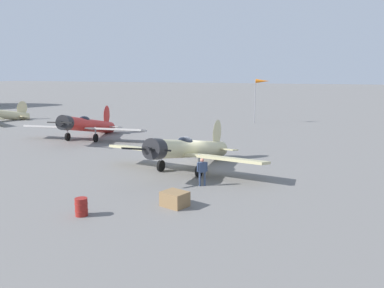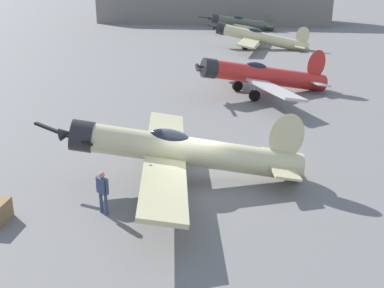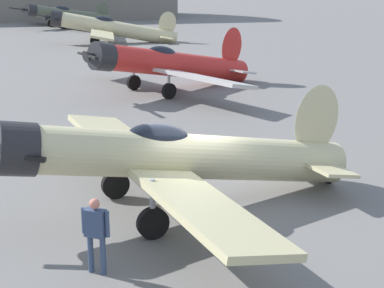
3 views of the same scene
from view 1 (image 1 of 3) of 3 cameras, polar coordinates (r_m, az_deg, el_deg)
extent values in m
plane|color=slate|center=(28.76, 0.00, -3.53)|extent=(400.00, 400.00, 0.00)
cylinder|color=beige|center=(28.45, 0.00, -0.70)|extent=(2.92, 9.68, 2.78)
cylinder|color=#232326|center=(24.50, -5.29, -0.71)|extent=(1.49, 1.32, 1.44)
cone|color=#232326|center=(23.96, -6.19, -0.71)|extent=(0.65, 0.72, 0.63)
cube|color=black|center=(23.84, -6.40, -0.77)|extent=(2.21, 2.41, 0.55)
ellipsoid|color=black|center=(27.51, -0.98, 0.35)|extent=(1.07, 1.90, 0.95)
cube|color=#C6BC89|center=(27.50, -1.18, -1.38)|extent=(11.91, 3.80, 0.46)
ellipsoid|color=beige|center=(31.84, 3.57, 1.59)|extent=(0.45, 1.82, 2.30)
cube|color=#C6BC89|center=(31.87, 3.39, -0.58)|extent=(3.54, 1.69, 0.28)
cylinder|color=#999BA0|center=(26.36, 1.00, -2.66)|extent=(0.14, 0.14, 1.13)
cylinder|color=black|center=(26.49, 1.00, -3.85)|extent=(0.34, 0.82, 0.80)
cylinder|color=#999BA0|center=(27.89, -4.44, -1.97)|extent=(0.14, 0.14, 1.13)
cylinder|color=black|center=(28.02, -4.43, -3.09)|extent=(0.34, 0.82, 0.80)
cylinder|color=black|center=(32.69, 3.97, -1.61)|extent=(0.15, 0.29, 0.28)
cylinder|color=red|center=(42.64, -14.31, 2.58)|extent=(2.14, 9.68, 2.97)
cylinder|color=#232326|center=(38.61, -17.56, 2.89)|extent=(1.48, 1.25, 1.52)
cone|color=#232326|center=(38.05, -18.08, 2.94)|extent=(0.63, 0.69, 0.66)
cube|color=black|center=(37.93, -18.20, 2.91)|extent=(3.13, 0.74, 0.28)
ellipsoid|color=black|center=(41.72, -14.97, 3.38)|extent=(0.92, 1.86, 0.98)
cube|color=#BCB7B2|center=(41.67, -15.04, 2.17)|extent=(12.83, 2.82, 0.48)
ellipsoid|color=red|center=(46.10, -11.99, 4.00)|extent=(0.29, 1.87, 2.42)
cube|color=#BCB7B2|center=(46.07, -12.04, 2.43)|extent=(3.49, 1.40, 0.30)
cylinder|color=#999BA0|center=(40.48, -13.50, 1.58)|extent=(0.14, 0.14, 1.07)
cylinder|color=black|center=(40.57, -13.47, 0.84)|extent=(0.27, 0.81, 0.80)
cylinder|color=#999BA0|center=(41.99, -17.24, 1.71)|extent=(0.14, 0.14, 1.07)
cylinder|color=black|center=(42.07, -17.20, 0.99)|extent=(0.27, 0.81, 0.80)
cylinder|color=black|center=(46.84, -11.60, 1.83)|extent=(0.12, 0.29, 0.28)
ellipsoid|color=beige|center=(62.94, -22.93, 4.73)|extent=(0.93, 1.70, 2.22)
cube|color=#C6BC89|center=(62.98, -23.02, 3.67)|extent=(3.53, 2.50, 0.30)
cylinder|color=black|center=(63.31, -22.31, 3.44)|extent=(0.21, 0.30, 0.28)
cylinder|color=#384766|center=(24.52, 1.80, -4.95)|extent=(0.13, 0.13, 0.86)
cylinder|color=#384766|center=(24.44, 1.11, -4.99)|extent=(0.13, 0.13, 0.86)
cube|color=#384766|center=(24.30, 1.46, -3.30)|extent=(0.52, 0.45, 0.61)
sphere|color=#CB7762|center=(24.20, 1.47, -2.30)|extent=(0.23, 0.23, 0.23)
cylinder|color=#384766|center=(24.37, 2.11, -3.22)|extent=(0.09, 0.09, 0.57)
cylinder|color=#384766|center=(24.22, 0.81, -3.30)|extent=(0.09, 0.09, 0.57)
cube|color=olive|center=(20.93, -2.45, -7.78)|extent=(1.53, 1.39, 0.77)
cylinder|color=maroon|center=(20.30, -15.40, -8.58)|extent=(0.60, 0.60, 0.88)
torus|color=maroon|center=(20.24, -15.42, -8.11)|extent=(0.64, 0.64, 0.04)
torus|color=maroon|center=(20.35, -15.38, -9.05)|extent=(0.64, 0.64, 0.04)
cylinder|color=gray|center=(54.45, 8.90, 5.96)|extent=(0.10, 0.10, 5.71)
cone|color=orange|center=(54.33, 9.93, 8.78)|extent=(1.86, 0.88, 0.56)
camera|label=2|loc=(24.26, 43.56, 12.01)|focal=45.33mm
camera|label=3|loc=(17.73, 32.41, 7.15)|focal=58.04mm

